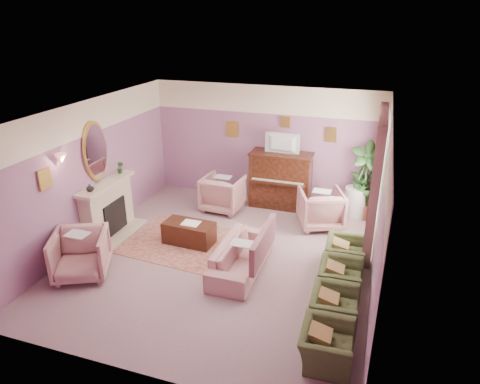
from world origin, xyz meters
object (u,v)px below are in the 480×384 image
(piano, at_px, (281,181))
(olive_chair_d, at_px, (345,249))
(sofa, at_px, (242,251))
(floral_armchair_left, at_px, (223,191))
(floral_armchair_front, at_px, (80,252))
(coffee_table, at_px, (189,233))
(floral_armchair_right, at_px, (321,207))
(television, at_px, (282,142))
(side_table, at_px, (356,202))
(olive_chair_b, at_px, (335,303))
(olive_chair_c, at_px, (340,274))
(olive_chair_a, at_px, (327,340))

(piano, height_order, olive_chair_d, piano)
(sofa, height_order, floral_armchair_left, floral_armchair_left)
(floral_armchair_left, height_order, floral_armchair_front, same)
(coffee_table, distance_m, sofa, 1.43)
(sofa, xyz_separation_m, floral_armchair_right, (1.09, 2.16, 0.08))
(television, xyz_separation_m, floral_armchair_left, (-1.22, -0.58, -1.14))
(coffee_table, xyz_separation_m, floral_armchair_left, (0.09, 1.72, 0.24))
(sofa, relative_size, floral_armchair_left, 2.02)
(floral_armchair_left, distance_m, side_table, 3.05)
(television, distance_m, sofa, 3.13)
(floral_armchair_right, bearing_deg, floral_armchair_front, -138.83)
(floral_armchair_right, relative_size, olive_chair_b, 1.16)
(sofa, xyz_separation_m, olive_chair_d, (1.76, 0.69, -0.03))
(floral_armchair_right, bearing_deg, olive_chair_d, -65.50)
(piano, height_order, coffee_table, piano)
(olive_chair_b, bearing_deg, side_table, 89.67)
(floral_armchair_right, distance_m, olive_chair_b, 3.18)
(olive_chair_c, bearing_deg, piano, 119.73)
(television, distance_m, olive_chair_d, 3.07)
(coffee_table, relative_size, sofa, 0.54)
(floral_armchair_left, bearing_deg, olive_chair_b, -47.61)
(floral_armchair_right, xyz_separation_m, olive_chair_c, (0.67, -2.29, -0.12))
(sofa, relative_size, floral_armchair_front, 2.02)
(floral_armchair_front, bearing_deg, floral_armchair_right, 41.17)
(side_table, bearing_deg, floral_armchair_front, -137.95)
(sofa, distance_m, floral_armchair_left, 2.60)
(olive_chair_c, bearing_deg, olive_chair_a, -90.00)
(coffee_table, xyz_separation_m, floral_armchair_right, (2.39, 1.58, 0.24))
(piano, height_order, floral_armchair_left, piano)
(olive_chair_a, bearing_deg, coffee_table, 142.51)
(olive_chair_d, bearing_deg, coffee_table, -177.90)
(piano, xyz_separation_m, olive_chair_a, (1.75, -4.70, -0.31))
(piano, distance_m, floral_armchair_left, 1.39)
(television, height_order, side_table, television)
(television, height_order, coffee_table, television)
(piano, distance_m, floral_armchair_front, 4.79)
(floral_armchair_front, bearing_deg, piano, 56.75)
(olive_chair_b, height_order, olive_chair_d, same)
(olive_chair_c, height_order, side_table, side_table)
(television, xyz_separation_m, olive_chair_c, (1.75, -3.01, -1.26))
(floral_armchair_left, height_order, floral_armchair_right, same)
(olive_chair_b, distance_m, olive_chair_c, 0.82)
(olive_chair_d, relative_size, side_table, 1.13)
(piano, relative_size, olive_chair_b, 1.76)
(olive_chair_c, xyz_separation_m, olive_chair_d, (0.00, 0.82, 0.00))
(olive_chair_a, bearing_deg, floral_armchair_left, 126.09)
(olive_chair_b, bearing_deg, television, 114.52)
(olive_chair_b, relative_size, side_table, 1.13)
(olive_chair_b, bearing_deg, olive_chair_d, 90.00)
(floral_armchair_right, xyz_separation_m, side_table, (0.69, 0.73, -0.11))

